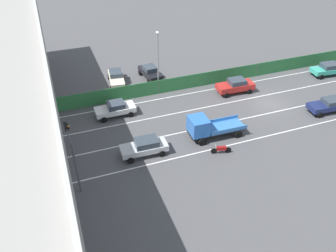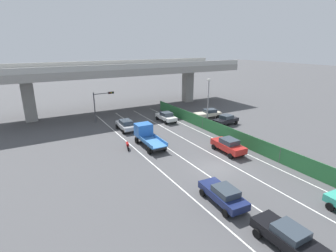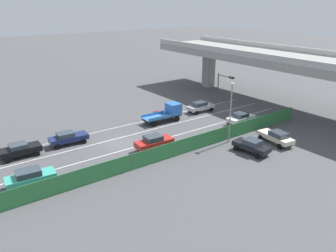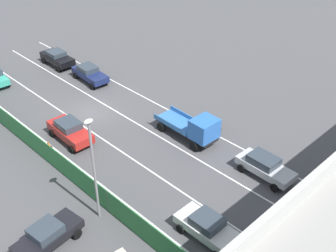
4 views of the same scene
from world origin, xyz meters
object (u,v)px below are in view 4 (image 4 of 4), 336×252
Objects in this scene: car_hatchback_white at (208,227)px; car_sedan_silver at (265,166)px; street_lamp at (93,161)px; traffic_cone at (48,144)px; car_sedan_navy at (90,73)px; flatbed_truck_blue at (196,128)px; motorcycle at (214,123)px; car_sedan_red at (70,130)px; parked_sedan_dark at (48,235)px; car_sedan_black at (57,58)px.

car_hatchback_white is 0.98× the size of car_sedan_silver.
street_lamp is 10.13m from traffic_cone.
car_sedan_navy is at bearing -89.77° from car_sedan_silver.
motorcycle is (-2.70, -0.25, -0.82)m from flatbed_truck_blue.
flatbed_truck_blue is 2.83m from motorcycle.
car_sedan_red reaches higher than car_hatchback_white.
motorcycle is (-9.82, -7.79, -0.42)m from car_hatchback_white.
car_hatchback_white is at bearing 120.46° from street_lamp.
car_hatchback_white is 12.54m from motorcycle.
traffic_cone is (-5.41, -8.91, -0.60)m from parked_sedan_dark.
car_sedan_silver is 15.69m from car_sedan_red.
flatbed_truck_blue is 11.32m from street_lamp.
flatbed_truck_blue is at bearing 5.31° from motorcycle.
street_lamp is at bearing 7.18° from flatbed_truck_blue.
car_sedan_red is at bearing -45.45° from flatbed_truck_blue.
car_sedan_silver is 1.00× the size of car_sedan_black.
car_sedan_red is 1.03× the size of parked_sedan_dark.
car_sedan_silver is 0.95× the size of car_sedan_navy.
street_lamp is (11.10, -5.15, 3.62)m from car_sedan_silver.
car_sedan_black is 15.59m from traffic_cone.
parked_sedan_dark is at bearing 49.44° from car_sedan_red.
car_sedan_red is 2.03m from traffic_cone.
motorcycle is at bearing -173.19° from street_lamp.
parked_sedan_dark reaches higher than motorcycle.
car_hatchback_white is 10.38m from flatbed_truck_blue.
street_lamp reaches higher than motorcycle.
car_hatchback_white is 0.58× the size of street_lamp.
car_sedan_silver is 26.90m from car_sedan_black.
car_sedan_red reaches higher than car_sedan_silver.
flatbed_truck_blue reaches higher than car_sedan_red.
street_lamp is (-3.68, 0.12, 3.64)m from parked_sedan_dark.
motorcycle is at bearing -174.69° from flatbed_truck_blue.
flatbed_truck_blue is at bearing 88.99° from car_sedan_navy.
street_lamp is at bearing -59.54° from car_hatchback_white.
flatbed_truck_blue is at bearing 134.55° from car_sedan_red.
car_sedan_navy is at bearing -142.49° from traffic_cone.
car_sedan_navy is at bearing -132.49° from parked_sedan_dark.
car_sedan_red is at bearing -35.46° from motorcycle.
car_sedan_red is 7.71× the size of traffic_cone.
car_sedan_red is (0.04, -14.81, 0.07)m from car_hatchback_white.
car_sedan_red is at bearing -130.56° from parked_sedan_dark.
car_sedan_black is at bearing -123.69° from parked_sedan_dark.
flatbed_truck_blue reaches higher than car_sedan_silver.
motorcycle reaches higher than traffic_cone.
car_sedan_silver is 0.59× the size of street_lamp.
flatbed_truck_blue is 0.77× the size of street_lamp.
car_sedan_navy is 2.43× the size of motorcycle.
street_lamp reaches higher than car_sedan_navy.
parked_sedan_dark is (14.42, 21.62, -0.01)m from car_sedan_black.
car_sedan_silver is 21.31m from car_sedan_navy.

